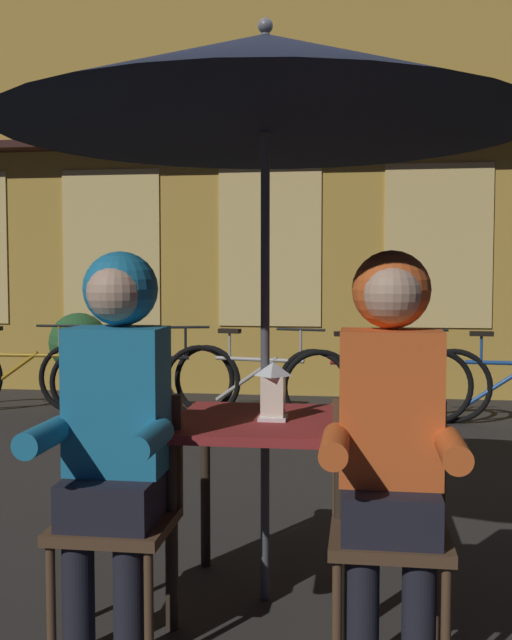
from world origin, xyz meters
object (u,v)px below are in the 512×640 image
chair_left (121,502)px  person_right_hooded (391,415)px  person_left_hooded (115,408)px  potted_plant (79,350)px  bicycle_third (259,381)px  bicycle_fourth (378,385)px  cafe_table (265,443)px  bicycle_nearest (20,376)px  chair_right (389,514)px  patio_umbrella (265,84)px  lantern (273,389)px  bicycle_second (143,380)px

chair_left → person_right_hooded: size_ratio=0.62×
person_left_hooded → potted_plant: size_ratio=1.52×
person_left_hooded → bicycle_third: person_left_hooded is taller
chair_left → bicycle_fourth: size_ratio=0.52×
cafe_table → bicycle_nearest: bicycle_nearest is taller
chair_left → bicycle_nearest: chair_left is taller
chair_right → chair_left: bearing=180.0°
patio_umbrella → lantern: (0.03, -0.02, -1.20)m
lantern → bicycle_fourth: lantern is taller
chair_left → potted_plant: (-1.96, 4.69, 0.05)m
bicycle_nearest → bicycle_third: 2.29m
cafe_table → bicycle_third: (-0.53, 3.72, -0.29)m
chair_right → person_left_hooded: (-0.96, -0.06, 0.36)m
patio_umbrella → chair_left: (-0.48, -0.37, -1.57)m
chair_left → bicycle_nearest: (-2.34, 4.15, -0.14)m
cafe_table → bicycle_second: 4.03m
chair_left → bicycle_nearest: size_ratio=0.52×
bicycle_third → patio_umbrella: bearing=-81.9°
lantern → person_left_hooded: bearing=-142.1°
lantern → bicycle_second: 4.09m
person_right_hooded → bicycle_nearest: 5.37m
chair_right → potted_plant: size_ratio=0.95×
bicycle_nearest → potted_plant: size_ratio=1.83×
person_left_hooded → potted_plant: person_left_hooded is taller
chair_left → person_right_hooded: person_right_hooded is taller
bicycle_second → chair_right: bearing=-62.9°
person_right_hooded → bicycle_third: (-1.01, 4.15, -0.50)m
person_left_hooded → lantern: bearing=37.9°
patio_umbrella → person_right_hooded: size_ratio=1.65×
cafe_table → patio_umbrella: (0.00, 0.00, 1.42)m
lantern → bicycle_nearest: lantern is taller
chair_right → bicycle_fourth: chair_right is taller
patio_umbrella → person_right_hooded: patio_umbrella is taller
bicycle_nearest → bicycle_second: (1.23, -0.09, 0.00)m
bicycle_nearest → person_left_hooded: bearing=-60.9°
chair_left → potted_plant: bearing=112.7°
chair_right → bicycle_fourth: size_ratio=0.52×
cafe_table → chair_right: bearing=-37.5°
bicycle_nearest → bicycle_second: bearing=-4.4°
person_left_hooded → cafe_table: bearing=41.6°
potted_plant → patio_umbrella: bearing=-60.5°
bicycle_nearest → potted_plant: potted_plant is taller
lantern → person_left_hooded: person_left_hooded is taller
bicycle_nearest → potted_plant: bearing=54.8°
bicycle_nearest → lantern: bearing=-53.1°
patio_umbrella → bicycle_nearest: 5.02m
chair_left → person_left_hooded: (-0.00, -0.06, 0.36)m
bicycle_nearest → bicycle_third: same height
cafe_table → person_right_hooded: (0.48, -0.43, 0.21)m
bicycle_nearest → person_right_hooded: bearing=-51.9°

